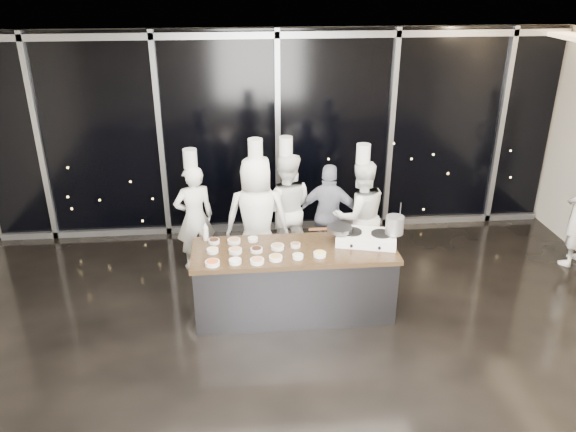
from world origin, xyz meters
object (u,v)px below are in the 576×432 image
at_px(demo_counter, 294,281).
at_px(frying_pan, 339,229).
at_px(stove, 366,237).
at_px(chef_left, 257,218).
at_px(stock_pot, 395,225).
at_px(chef_right, 360,215).
at_px(chef_far_left, 194,216).
at_px(chef_center, 286,208).
at_px(guest, 329,215).

relative_size(demo_counter, frying_pan, 4.37).
height_order(stove, chef_left, chef_left).
bearing_deg(demo_counter, stock_pot, 1.42).
xyz_separation_m(stove, chef_right, (0.13, 0.98, -0.14)).
height_order(demo_counter, chef_far_left, chef_far_left).
distance_m(chef_left, chef_center, 0.61).
xyz_separation_m(demo_counter, chef_far_left, (-1.27, 1.31, 0.35)).
relative_size(stock_pot, chef_far_left, 0.12).
distance_m(chef_far_left, chef_left, 0.94).
relative_size(frying_pan, chef_right, 0.30).
relative_size(chef_center, guest, 1.24).
bearing_deg(chef_right, chef_center, -27.49).
relative_size(stove, guest, 0.53).
bearing_deg(demo_counter, chef_far_left, 134.15).
height_order(demo_counter, stove, stove).
relative_size(frying_pan, chef_left, 0.28).
height_order(stove, frying_pan, frying_pan).
height_order(demo_counter, chef_left, chef_left).
relative_size(stock_pot, chef_left, 0.11).
bearing_deg(chef_far_left, stove, 131.85).
height_order(demo_counter, chef_right, chef_right).
height_order(stock_pot, chef_center, chef_center).
xyz_separation_m(frying_pan, chef_center, (-0.54, 1.23, -0.23)).
bearing_deg(chef_center, stove, 131.08).
bearing_deg(frying_pan, stock_pot, 3.27).
xyz_separation_m(stove, frying_pan, (-0.33, 0.07, 0.10)).
distance_m(demo_counter, guest, 1.43).
relative_size(chef_left, chef_center, 1.06).
xyz_separation_m(demo_counter, chef_right, (1.04, 1.07, 0.37)).
relative_size(stove, stock_pot, 3.69).
bearing_deg(guest, stove, 119.33).
relative_size(guest, chef_right, 0.82).
relative_size(demo_counter, chef_right, 1.33).
relative_size(chef_far_left, chef_right, 0.96).
xyz_separation_m(frying_pan, chef_left, (-0.97, 0.80, -0.17)).
relative_size(chef_left, guest, 1.32).
bearing_deg(chef_right, guest, -33.61).
bearing_deg(chef_far_left, chef_left, 139.15).
xyz_separation_m(stove, chef_center, (-0.87, 1.30, -0.12)).
bearing_deg(chef_left, stove, 149.25).
height_order(stock_pot, guest, guest).
bearing_deg(stove, demo_counter, -158.99).
bearing_deg(chef_right, stock_pot, 90.47).
height_order(chef_far_left, chef_center, chef_center).
relative_size(chef_far_left, guest, 1.17).
height_order(stove, stock_pot, stock_pot).
bearing_deg(chef_left, chef_right, -172.83).
bearing_deg(demo_counter, stove, 6.09).
distance_m(demo_counter, stove, 1.04).
bearing_deg(stock_pot, chef_right, 100.33).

